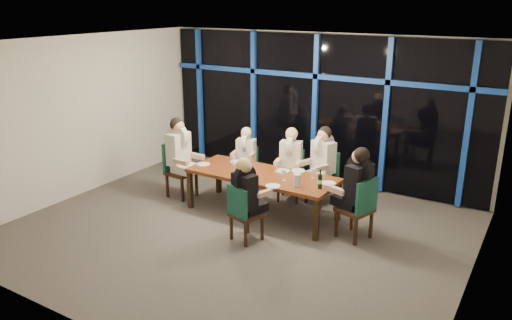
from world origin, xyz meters
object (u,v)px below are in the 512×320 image
at_px(chair_end_left, 178,166).
at_px(chair_near_mid, 243,211).
at_px(diner_far_mid, 291,154).
at_px(chair_far_mid, 291,172).
at_px(dining_table, 262,177).
at_px(diner_far_right, 322,154).
at_px(water_pitcher, 297,180).
at_px(chair_far_left, 247,165).
at_px(diner_end_right, 357,180).
at_px(diner_end_left, 180,146).
at_px(chair_far_right, 324,174).
at_px(diner_near_mid, 246,187).
at_px(chair_end_right, 360,206).
at_px(wine_bottle, 320,181).
at_px(diner_far_left, 246,150).

relative_size(chair_end_left, chair_near_mid, 1.13).
bearing_deg(diner_far_mid, chair_far_mid, 90.00).
distance_m(dining_table, chair_near_mid, 1.11).
bearing_deg(diner_far_right, chair_near_mid, -80.21).
distance_m(chair_end_left, diner_far_right, 2.73).
bearing_deg(chair_near_mid, water_pitcher, -104.85).
distance_m(chair_far_left, chair_near_mid, 2.29).
distance_m(diner_far_right, diner_end_right, 1.43).
bearing_deg(dining_table, chair_far_left, 134.27).
bearing_deg(diner_end_left, chair_far_right, -60.86).
bearing_deg(diner_end_right, chair_far_left, -91.96).
height_order(diner_far_mid, diner_near_mid, diner_far_mid).
height_order(chair_far_right, diner_end_right, diner_end_right).
xyz_separation_m(dining_table, chair_far_mid, (0.10, 0.91, -0.15)).
bearing_deg(chair_end_right, chair_near_mid, -38.47).
height_order(chair_far_left, chair_far_mid, chair_far_mid).
height_order(chair_far_mid, diner_far_mid, diner_far_mid).
relative_size(chair_far_left, chair_end_left, 0.82).
distance_m(diner_far_mid, water_pitcher, 1.27).
bearing_deg(chair_far_mid, chair_end_right, -44.28).
relative_size(diner_end_right, water_pitcher, 4.85).
bearing_deg(chair_far_right, diner_end_right, -26.22).
relative_size(diner_near_mid, wine_bottle, 2.87).
bearing_deg(wine_bottle, diner_near_mid, -134.17).
bearing_deg(diner_near_mid, wine_bottle, -117.57).
bearing_deg(chair_far_right, chair_far_left, -154.36).
xyz_separation_m(diner_end_left, diner_near_mid, (2.03, -0.89, -0.11)).
bearing_deg(chair_end_right, chair_far_left, -91.90).
bearing_deg(diner_end_left, wine_bottle, -86.47).
height_order(diner_far_mid, diner_far_right, diner_far_right).
distance_m(dining_table, diner_end_right, 1.74).
bearing_deg(chair_near_mid, chair_end_right, -129.96).
xyz_separation_m(chair_end_left, diner_far_right, (2.50, 1.05, 0.37)).
bearing_deg(diner_far_left, chair_near_mid, -73.92).
xyz_separation_m(chair_far_mid, diner_near_mid, (0.21, -1.90, 0.36)).
distance_m(wine_bottle, water_pitcher, 0.37).
bearing_deg(diner_end_right, wine_bottle, -62.91).
distance_m(diner_far_mid, diner_end_left, 2.06).
bearing_deg(chair_end_right, chair_far_right, -117.58).
height_order(dining_table, chair_far_mid, chair_far_mid).
height_order(dining_table, diner_end_right, diner_end_right).
bearing_deg(diner_end_right, dining_table, -73.22).
bearing_deg(chair_end_left, chair_far_left, -38.63).
height_order(dining_table, chair_near_mid, chair_near_mid).
relative_size(diner_far_left, diner_end_right, 0.84).
height_order(chair_end_left, diner_far_right, diner_far_right).
xyz_separation_m(diner_far_mid, diner_near_mid, (0.19, -1.82, -0.02)).
xyz_separation_m(chair_far_left, chair_near_mid, (1.17, -1.97, 0.04)).
bearing_deg(chair_end_right, dining_table, -74.02).
xyz_separation_m(dining_table, diner_far_left, (-0.87, 0.84, 0.14)).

